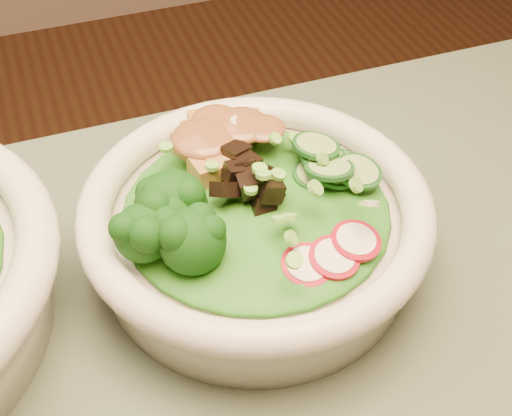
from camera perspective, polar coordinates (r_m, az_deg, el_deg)
name	(u,v)px	position (r m, az deg, el deg)	size (l,w,h in m)	color
salad_bowl	(256,227)	(0.53, 0.00, -1.51)	(0.26, 0.26, 0.07)	silver
lettuce_bed	(256,207)	(0.52, 0.00, 0.08)	(0.20, 0.20, 0.02)	#195B13
broccoli_florets	(179,221)	(0.49, -6.17, -1.03)	(0.08, 0.07, 0.04)	black
radish_slices	(304,260)	(0.48, 3.86, -4.21)	(0.11, 0.04, 0.02)	maroon
cucumber_slices	(332,170)	(0.54, 6.08, 3.02)	(0.07, 0.07, 0.03)	#94C36C
mushroom_heap	(249,184)	(0.52, -0.60, 1.95)	(0.07, 0.07, 0.04)	black
tofu_cubes	(222,147)	(0.55, -2.77, 4.87)	(0.09, 0.06, 0.03)	#AA6C38
peanut_sauce	(221,134)	(0.55, -2.82, 5.90)	(0.07, 0.05, 0.02)	brown
scallion_garnish	(256,183)	(0.50, 0.00, 1.98)	(0.19, 0.19, 0.02)	#71BD42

